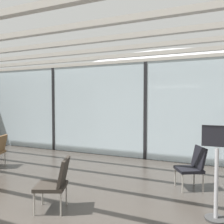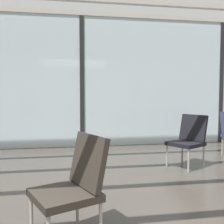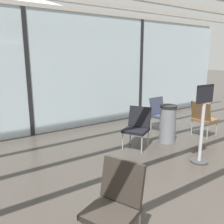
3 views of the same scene
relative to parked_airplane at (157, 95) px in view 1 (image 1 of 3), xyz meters
name	(u,v)px [view 1 (image 1 of 3)]	position (x,y,z in m)	size (l,w,h in m)	color
glass_curtain_wall	(146,111)	(0.72, -4.27, -0.60)	(14.00, 0.08, 3.01)	silver
window_mullion_0	(54,109)	(-2.78, -4.27, -0.60)	(0.10, 0.12, 3.01)	black
window_mullion_1	(146,111)	(0.72, -4.27, -0.60)	(0.10, 0.12, 3.01)	black
ceiling_slats	(95,33)	(0.72, -7.57, 0.96)	(13.72, 6.72, 0.10)	#B7B2A8
parked_airplane	(157,95)	(0.00, 0.00, 0.00)	(13.92, 4.20, 4.20)	silver
lounge_chair_0	(56,181)	(0.42, -8.36, -1.61)	(0.67, 0.65, 0.87)	#28231E
lounge_chair_1	(193,165)	(2.36, -6.39, -1.61)	(0.69, 0.68, 0.87)	black
info_sign	(216,176)	(2.83, -7.62, -1.42)	(0.44, 0.32, 1.44)	#333333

